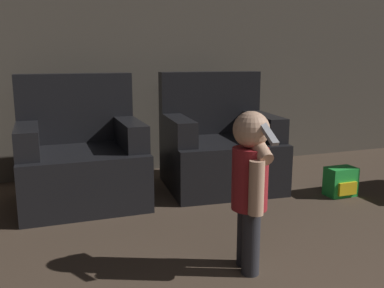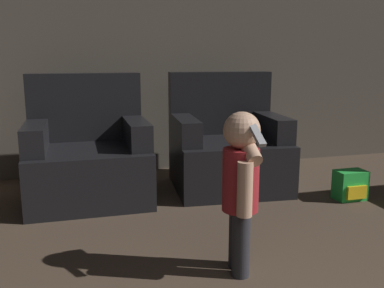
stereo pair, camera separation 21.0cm
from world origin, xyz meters
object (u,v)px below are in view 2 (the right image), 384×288
Objects in this scene: person_toddler at (241,180)px; toy_backpack at (350,185)px; armchair_left at (88,157)px; armchair_right at (227,149)px.

person_toddler is 3.58× the size of toy_backpack.
toy_backpack is at bearing -16.79° from armchair_left.
armchair_left is 1.15m from armchair_right.
armchair_left is 1.61m from person_toddler.
armchair_right reaches higher than toy_backpack.
armchair_left is 2.06m from toy_backpack.
toy_backpack is (1.26, 0.84, -0.38)m from person_toddler.
armchair_right is at bearing 143.13° from toy_backpack.
armchair_left is at bearing -175.09° from armchair_right.
armchair_left is at bearing -142.45° from person_toddler.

